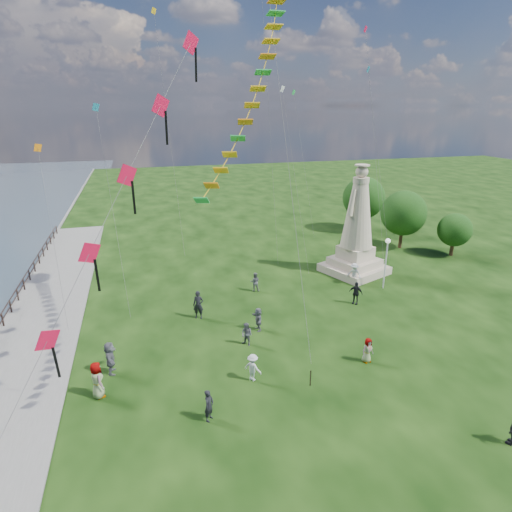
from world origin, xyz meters
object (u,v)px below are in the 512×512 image
object	(u,v)px
person_2	(253,367)
statue	(357,234)
person_11	(258,319)
person_10	(97,380)
person_1	(247,334)
person_5	(110,358)
person_6	(198,305)
person_8	(354,274)
person_4	(368,350)
person_0	(209,405)
lamppost	(387,253)
person_9	(356,293)
person_7	(255,282)

from	to	relation	value
person_2	statue	bearing A→B (deg)	-88.55
person_11	person_10	bearing A→B (deg)	-67.33
person_1	statue	bearing A→B (deg)	86.14
person_5	person_6	distance (m)	7.39
person_8	person_6	bearing A→B (deg)	-122.92
person_1	person_10	xyz separation A→B (m)	(-8.22, -2.72, 0.23)
person_4	person_0	bearing A→B (deg)	-177.77
lamppost	person_9	size ratio (longest dim) A/B	2.41
person_11	statue	bearing A→B (deg)	122.82
person_0	person_4	size ratio (longest dim) A/B	1.07
person_11	person_4	bearing A→B (deg)	41.63
person_6	person_9	bearing A→B (deg)	16.20
statue	person_0	distance (m)	21.34
person_1	person_4	xyz separation A→B (m)	(6.04, -3.49, 0.00)
lamppost	person_10	size ratio (longest dim) A/B	2.13
person_9	person_11	xyz separation A→B (m)	(-7.81, -1.83, -0.08)
person_2	person_5	xyz separation A→B (m)	(-7.13, 2.63, 0.17)
person_1	person_9	distance (m)	9.61
person_0	person_1	world-z (taller)	person_0
statue	person_4	world-z (taller)	statue
person_0	person_7	bearing A→B (deg)	14.66
lamppost	person_9	xyz separation A→B (m)	(-3.49, -1.97, -2.09)
person_2	person_1	bearing A→B (deg)	-52.97
person_2	person_8	distance (m)	15.01
person_0	person_6	bearing A→B (deg)	32.65
person_2	person_9	size ratio (longest dim) A/B	0.89
person_2	person_8	world-z (taller)	person_8
person_9	person_1	bearing A→B (deg)	-113.37
lamppost	person_2	size ratio (longest dim) A/B	2.70
person_6	person_11	xyz separation A→B (m)	(3.43, -2.62, -0.21)
person_6	person_9	distance (m)	11.27
person_7	person_11	distance (m)	6.12
lamppost	person_6	world-z (taller)	lamppost
person_2	person_9	world-z (taller)	person_9
statue	person_10	world-z (taller)	statue
statue	person_5	world-z (taller)	statue
statue	person_2	xyz separation A→B (m)	(-12.39, -12.49, -2.71)
person_8	person_9	distance (m)	3.60
person_11	person_7	bearing A→B (deg)	164.50
person_2	person_7	xyz separation A→B (m)	(3.13, 10.98, 0.00)
person_2	person_7	distance (m)	11.41
person_8	person_10	bearing A→B (deg)	-107.12
person_4	person_6	size ratio (longest dim) A/B	0.75
person_4	person_10	distance (m)	14.28
person_1	person_4	world-z (taller)	person_4
person_2	person_4	distance (m)	6.60
person_10	person_11	xyz separation A→B (m)	(9.37, 4.33, -0.19)
person_1	person_9	size ratio (longest dim) A/B	0.86
person_2	person_10	world-z (taller)	person_10
person_0	person_1	distance (m)	6.64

